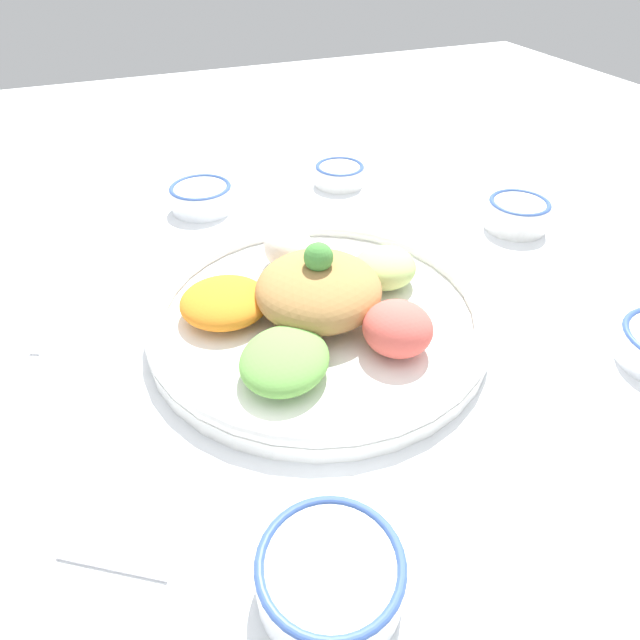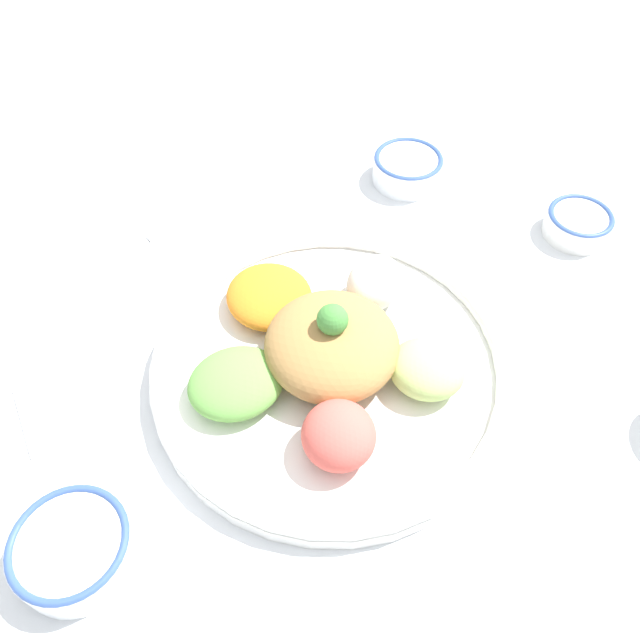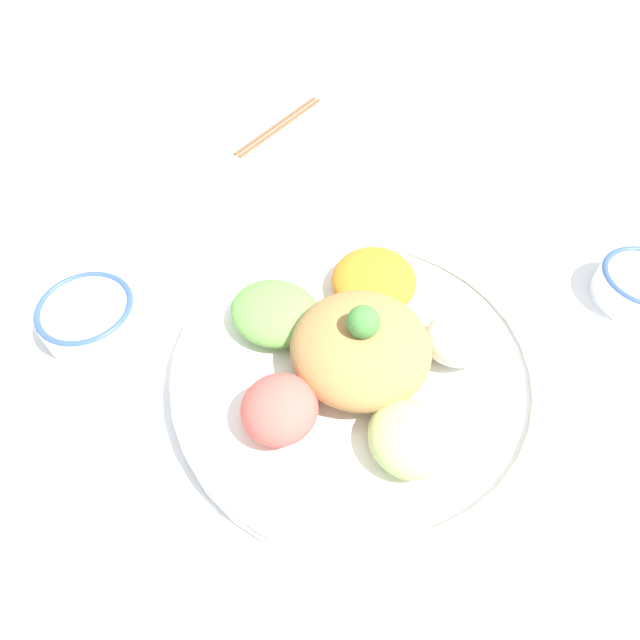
{
  "view_description": "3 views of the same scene",
  "coord_description": "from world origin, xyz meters",
  "px_view_note": "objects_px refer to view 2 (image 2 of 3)",
  "views": [
    {
      "loc": [
        0.18,
        0.5,
        0.41
      ],
      "look_at": [
        0.01,
        0.06,
        0.03
      ],
      "focal_mm": 30.0,
      "sensor_mm": 36.0,
      "label": 1
    },
    {
      "loc": [
        -0.18,
        0.39,
        0.59
      ],
      "look_at": [
        0.03,
        0.01,
        0.05
      ],
      "focal_mm": 35.0,
      "sensor_mm": 36.0,
      "label": 2
    },
    {
      "loc": [
        -0.3,
        0.12,
        0.51
      ],
      "look_at": [
        0.05,
        0.07,
        0.04
      ],
      "focal_mm": 30.0,
      "sensor_mm": 36.0,
      "label": 3
    }
  ],
  "objects_px": {
    "salad_platter": "(328,358)",
    "sauce_bowl_far": "(73,549)",
    "rice_bowl_plain": "(578,223)",
    "serving_spoon_extra": "(19,391)",
    "serving_spoon_main": "(199,216)",
    "rice_bowl_blue": "(408,167)"
  },
  "relations": [
    {
      "from": "sauce_bowl_far",
      "to": "serving_spoon_extra",
      "type": "relative_size",
      "value": 0.84
    },
    {
      "from": "rice_bowl_blue",
      "to": "serving_spoon_main",
      "type": "bearing_deg",
      "value": 44.43
    },
    {
      "from": "serving_spoon_main",
      "to": "serving_spoon_extra",
      "type": "bearing_deg",
      "value": 24.54
    },
    {
      "from": "salad_platter",
      "to": "sauce_bowl_far",
      "type": "distance_m",
      "value": 0.31
    },
    {
      "from": "sauce_bowl_far",
      "to": "salad_platter",
      "type": "bearing_deg",
      "value": -109.25
    },
    {
      "from": "salad_platter",
      "to": "serving_spoon_extra",
      "type": "distance_m",
      "value": 0.35
    },
    {
      "from": "rice_bowl_plain",
      "to": "salad_platter",
      "type": "bearing_deg",
      "value": 62.63
    },
    {
      "from": "salad_platter",
      "to": "sauce_bowl_far",
      "type": "xyz_separation_m",
      "value": [
        0.1,
        0.29,
        -0.0
      ]
    },
    {
      "from": "rice_bowl_blue",
      "to": "sauce_bowl_far",
      "type": "distance_m",
      "value": 0.65
    },
    {
      "from": "rice_bowl_blue",
      "to": "rice_bowl_plain",
      "type": "bearing_deg",
      "value": -178.73
    },
    {
      "from": "rice_bowl_blue",
      "to": "sauce_bowl_far",
      "type": "xyz_separation_m",
      "value": [
        0.04,
        0.65,
        0.0
      ]
    },
    {
      "from": "rice_bowl_plain",
      "to": "serving_spoon_main",
      "type": "relative_size",
      "value": 0.71
    },
    {
      "from": "serving_spoon_main",
      "to": "sauce_bowl_far",
      "type": "bearing_deg",
      "value": 47.94
    },
    {
      "from": "rice_bowl_plain",
      "to": "serving_spoon_extra",
      "type": "distance_m",
      "value": 0.73
    },
    {
      "from": "serving_spoon_main",
      "to": "salad_platter",
      "type": "bearing_deg",
      "value": 89.01
    },
    {
      "from": "salad_platter",
      "to": "rice_bowl_blue",
      "type": "height_order",
      "value": "salad_platter"
    },
    {
      "from": "sauce_bowl_far",
      "to": "serving_spoon_main",
      "type": "height_order",
      "value": "sauce_bowl_far"
    },
    {
      "from": "serving_spoon_main",
      "to": "serving_spoon_extra",
      "type": "distance_m",
      "value": 0.33
    },
    {
      "from": "serving_spoon_extra",
      "to": "salad_platter",
      "type": "bearing_deg",
      "value": 66.52
    },
    {
      "from": "sauce_bowl_far",
      "to": "rice_bowl_blue",
      "type": "bearing_deg",
      "value": -93.7
    },
    {
      "from": "salad_platter",
      "to": "rice_bowl_blue",
      "type": "bearing_deg",
      "value": -80.36
    },
    {
      "from": "sauce_bowl_far",
      "to": "serving_spoon_extra",
      "type": "height_order",
      "value": "sauce_bowl_far"
    }
  ]
}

